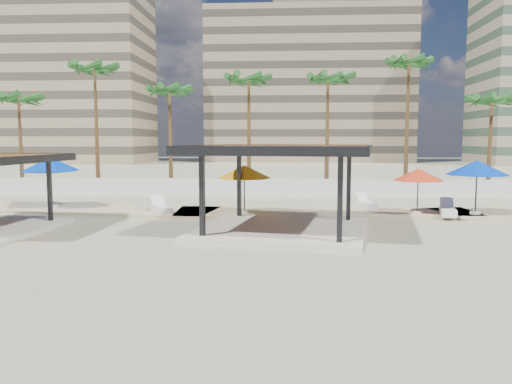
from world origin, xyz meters
TOP-DOWN VIEW (x-y plane):
  - ground at (0.00, 0.00)m, footprint 200.00×200.00m
  - promenade at (2.00, 7.67)m, footprint 44.45×7.97m
  - boundary_wall at (0.00, 16.00)m, footprint 56.00×0.30m
  - building_west at (-42.00, 68.00)m, footprint 34.00×16.00m
  - building_mid at (4.00, 78.00)m, footprint 38.00×16.00m
  - pavilion_central at (-0.27, 1.54)m, footprint 8.64×8.64m
  - umbrella_a at (-13.33, 7.35)m, footprint 3.50×3.50m
  - umbrella_b at (-2.27, 5.80)m, footprint 2.98×2.98m
  - umbrella_c at (6.72, 6.24)m, footprint 2.83×2.83m
  - umbrella_d at (9.65, 6.14)m, footprint 4.06×4.06m
  - umbrella_f at (-14.39, 9.14)m, footprint 3.35×3.35m
  - lounger_a at (-6.69, 5.85)m, footprint 1.64×2.29m
  - lounger_b at (4.46, 8.42)m, footprint 0.99×2.05m
  - lounger_c at (8.17, 5.85)m, footprint 1.10×2.22m
  - palm_a at (-21.00, 18.30)m, footprint 3.00×3.00m
  - palm_b at (-15.00, 18.70)m, footprint 3.00×3.00m
  - palm_c at (-9.00, 18.10)m, footprint 3.00×3.00m
  - palm_d at (-3.00, 18.90)m, footprint 3.00×3.00m
  - palm_e at (3.00, 18.40)m, footprint 3.00×3.00m
  - palm_f at (9.00, 18.60)m, footprint 3.00×3.00m
  - palm_g at (15.00, 18.20)m, footprint 3.00×3.00m

SIDE VIEW (x-z plane):
  - ground at x=0.00m, z-range 0.00..0.00m
  - promenade at x=2.00m, z-range -0.06..0.18m
  - lounger_b at x=4.46m, z-range -0.01..0.73m
  - lounger_c at x=8.17m, z-range -0.03..0.78m
  - lounger_a at x=-6.69m, z-range -0.04..0.80m
  - boundary_wall at x=0.00m, z-range 0.00..1.20m
  - umbrella_c at x=6.72m, z-range 1.02..3.37m
  - pavilion_central at x=-0.27m, z-range 0.36..4.13m
  - umbrella_b at x=-2.27m, z-range 1.08..3.60m
  - umbrella_f at x=-14.39m, z-range 1.13..3.76m
  - umbrella_d at x=9.65m, z-range 1.18..3.96m
  - umbrella_a at x=-13.33m, z-range 1.21..4.07m
  - palm_g at x=15.00m, z-range 2.78..10.50m
  - palm_a at x=-21.00m, z-range 2.92..10.93m
  - palm_c at x=-9.00m, z-range 3.15..11.69m
  - palm_e at x=3.00m, z-range 3.53..12.93m
  - palm_d at x=-3.00m, z-range 3.55..12.98m
  - palm_b at x=-15.00m, z-range 3.94..14.28m
  - palm_f at x=9.00m, z-range 4.03..14.59m
  - building_mid at x=4.00m, z-range -0.93..29.47m
  - building_west at x=-42.00m, z-range -0.93..31.47m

